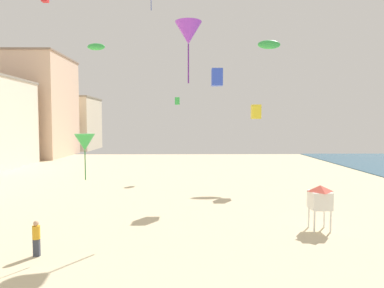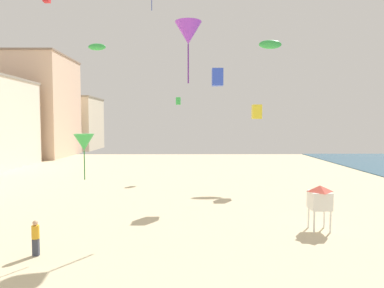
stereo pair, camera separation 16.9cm
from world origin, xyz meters
The scene contains 11 objects.
boardwalk_hotel_far centered at (-24.49, 56.43, 8.90)m, with size 14.67×14.09×17.79m.
boardwalk_hotel_distant centered at (-24.49, 72.17, 5.85)m, with size 16.11×12.77×11.69m.
kite_flyer centered at (-2.59, 10.24, 0.92)m, with size 0.34×0.34×1.64m.
lifeguard_stand centered at (11.72, 13.88, 1.84)m, with size 1.10×1.10×2.55m.
kite_yellow_box centered at (10.55, 26.34, 7.05)m, with size 0.82×0.82×1.29m.
kite_green_box centered at (3.12, 33.08, 8.45)m, with size 0.52×0.52×0.81m.
kite_green_delta centered at (-0.69, 11.47, 5.11)m, with size 0.98×0.98×2.24m.
kite_purple_delta centered at (4.32, 16.76, 11.66)m, with size 1.68×1.68×3.82m.
kite_blue_box centered at (6.66, 23.01, 9.75)m, with size 0.88×0.88×1.38m.
kite_green_parafoil centered at (-3.92, 26.14, 12.84)m, with size 1.58×0.44×0.61m.
kite_green_parafoil_2 centered at (13.24, 33.04, 14.63)m, with size 2.50×0.69×0.97m.
Camera 2 is at (4.44, -5.02, 6.07)m, focal length 31.97 mm.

